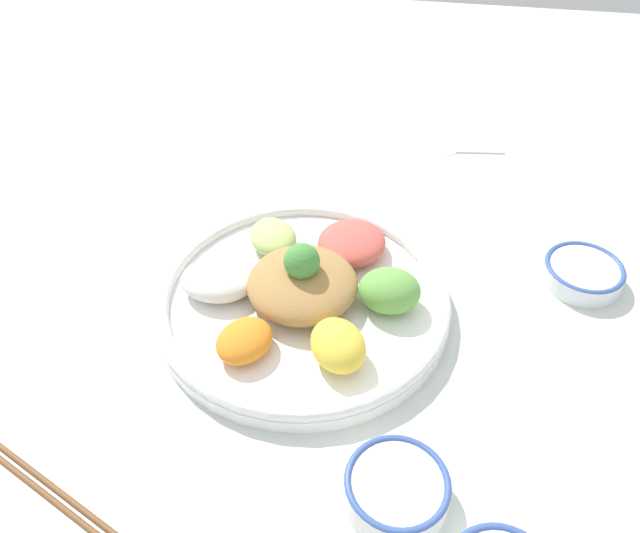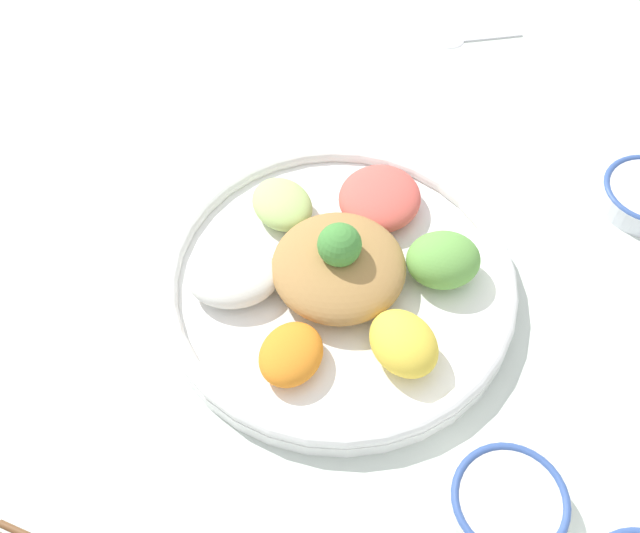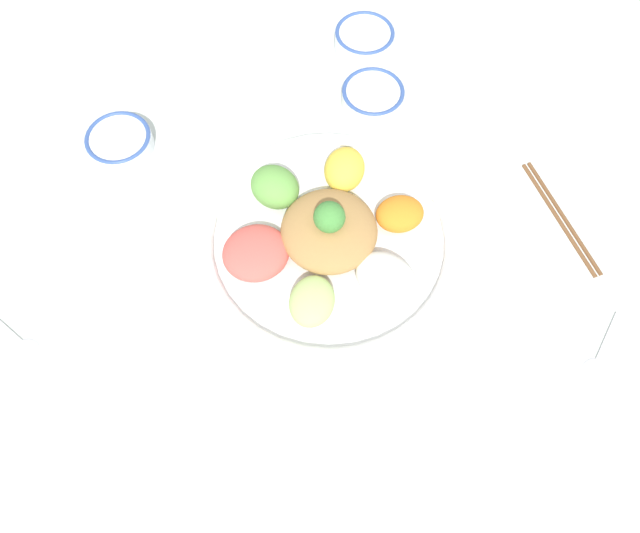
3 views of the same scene
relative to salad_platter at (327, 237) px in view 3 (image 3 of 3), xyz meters
name	(u,v)px [view 3 (image 3 of 3)]	position (x,y,z in m)	size (l,w,h in m)	color
ground_plane	(346,256)	(-0.01, 0.04, -0.03)	(2.40, 2.40, 0.00)	silver
salad_platter	(327,237)	(0.00, 0.00, 0.00)	(0.40, 0.40, 0.11)	white
sauce_bowl_red	(119,141)	(0.12, -0.38, -0.01)	(0.11, 0.11, 0.03)	white
rice_bowl_blue	(364,40)	(-0.34, -0.24, 0.00)	(0.11, 0.11, 0.04)	white
sauce_bowl_dark	(373,97)	(-0.26, -0.14, -0.01)	(0.11, 0.11, 0.04)	white
chopsticks_pair_near	(561,217)	(-0.30, 0.23, -0.02)	(0.10, 0.21, 0.01)	brown
serving_spoon_main	(601,357)	(-0.15, 0.41, -0.02)	(0.13, 0.05, 0.01)	silver
serving_spoon_extra	(14,339)	(0.44, -0.21, -0.02)	(0.04, 0.13, 0.01)	silver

